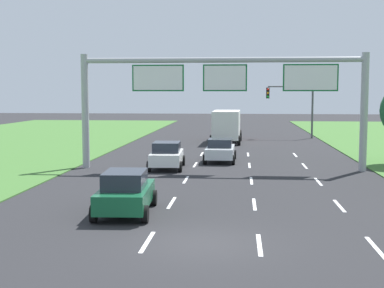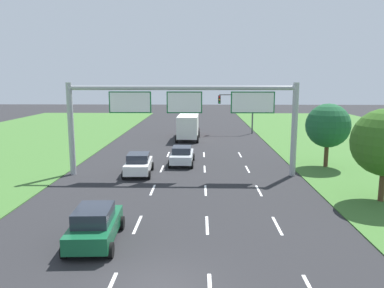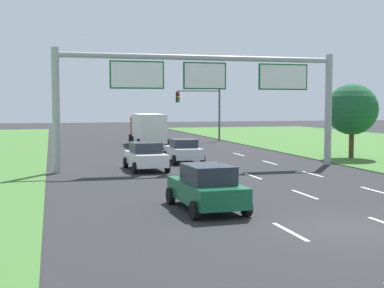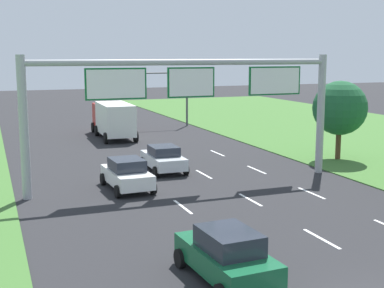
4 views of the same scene
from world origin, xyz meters
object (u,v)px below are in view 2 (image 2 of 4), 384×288
car_mid_lane (182,155)px  sign_gantry (184,110)px  roadside_tree_far (328,126)px  traffic_light_mast (238,105)px  car_lead_silver (138,164)px  box_truck (188,126)px  car_near_red (95,225)px

car_mid_lane → sign_gantry: (0.37, -3.70, 4.17)m
car_mid_lane → roadside_tree_far: size_ratio=0.78×
traffic_light_mast → car_lead_silver: bearing=-113.5°
box_truck → roadside_tree_far: roadside_tree_far is taller
box_truck → sign_gantry: bearing=-87.7°
car_mid_lane → box_truck: bearing=90.6°
car_near_red → traffic_light_mast: traffic_light_mast is taller
traffic_light_mast → roadside_tree_far: traffic_light_mast is taller
roadside_tree_far → box_truck: bearing=128.3°
car_mid_lane → sign_gantry: 5.59m
car_lead_silver → traffic_light_mast: bearing=64.0°
car_mid_lane → traffic_light_mast: 20.41m
car_near_red → roadside_tree_far: bearing=41.8°
car_lead_silver → sign_gantry: bearing=-4.3°
car_lead_silver → box_truck: (3.27, 17.88, 0.81)m
sign_gantry → roadside_tree_far: 12.11m
car_near_red → sign_gantry: sign_gantry is taller
car_near_red → sign_gantry: (3.44, 12.22, 4.11)m
car_mid_lane → box_truck: 14.31m
traffic_light_mast → roadside_tree_far: bearing=-74.9°
car_near_red → car_mid_lane: size_ratio=1.01×
car_lead_silver → traffic_light_mast: 24.87m
car_near_red → roadside_tree_far: size_ratio=0.79×
sign_gantry → roadside_tree_far: sign_gantry is taller
box_truck → traffic_light_mast: traffic_light_mast is taller
car_near_red → roadside_tree_far: roadside_tree_far is taller
car_near_red → car_mid_lane: (3.07, 15.93, -0.05)m
roadside_tree_far → car_near_red: bearing=-135.1°
car_lead_silver → box_truck: bearing=77.1°
roadside_tree_far → sign_gantry: bearing=-166.3°
car_mid_lane → traffic_light_mast: (6.67, 19.05, 3.08)m
car_near_red → box_truck: (3.17, 30.21, 0.80)m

